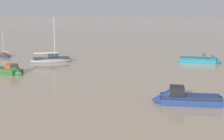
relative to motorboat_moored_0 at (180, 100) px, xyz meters
The scene contains 5 objects.
motorboat_moored_0 is the anchor object (origin of this frame).
sailboat_moored_0 41.52m from the motorboat_moored_0, 135.12° to the left, with size 4.04×4.10×4.92m.
sailboat_moored_1 30.46m from the motorboat_moored_0, 128.65° to the left, with size 7.26×4.71×7.81m.
motorboat_moored_3 26.14m from the motorboat_moored_0, 76.68° to the left, with size 6.96×3.56×2.28m.
motorboat_moored_4 25.14m from the motorboat_moored_0, 149.18° to the left, with size 5.65×4.15×2.05m.
Camera 1 is at (-11.37, -17.99, 8.76)m, focal length 56.35 mm.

